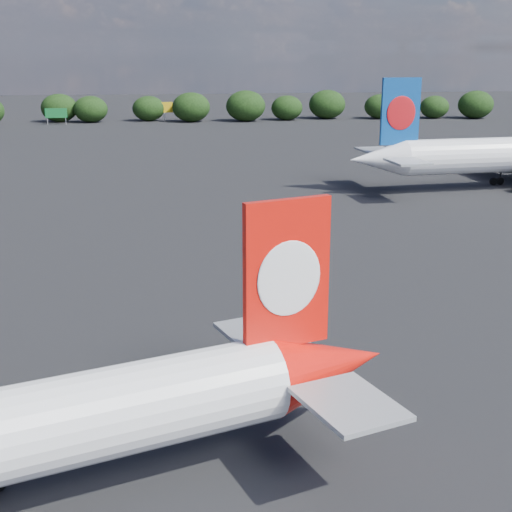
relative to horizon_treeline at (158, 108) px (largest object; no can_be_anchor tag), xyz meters
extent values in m
plane|color=black|center=(-10.36, -120.14, -3.94)|extent=(500.00, 500.00, 0.00)
cone|color=red|center=(8.37, -176.84, 0.35)|extent=(7.87, 6.23, 4.29)
cube|color=red|center=(5.92, -177.64, 5.85)|extent=(4.62, 1.89, 7.73)
ellipsoid|color=white|center=(6.00, -177.89, 5.69)|extent=(3.48, 1.29, 3.95)
ellipsoid|color=white|center=(5.84, -177.40, 5.69)|extent=(3.48, 1.29, 3.95)
cube|color=#A2A6AA|center=(8.22, -181.86, 0.69)|extent=(5.28, 6.10, 0.26)
cube|color=#A2A6AA|center=(5.26, -172.89, 0.69)|extent=(5.28, 6.10, 0.26)
cone|color=white|center=(31.03, -111.77, 1.30)|extent=(8.82, 5.95, 5.25)
cube|color=#0C428E|center=(34.17, -111.50, 8.02)|extent=(5.80, 1.02, 9.45)
ellipsoid|color=red|center=(34.20, -111.81, 7.83)|extent=(4.41, 0.59, 4.83)
ellipsoid|color=red|center=(34.15, -111.18, 7.83)|extent=(4.41, 0.59, 4.83)
cube|color=#A2A6AA|center=(33.62, -117.34, 1.72)|extent=(5.25, 6.68, 0.31)
cube|color=#A2A6AA|center=(32.63, -105.83, 1.72)|extent=(5.25, 6.68, 0.31)
cube|color=#A2A6AA|center=(56.01, -95.92, -0.38)|extent=(8.60, 21.50, 0.58)
cylinder|color=black|center=(52.73, -106.74, -2.37)|extent=(0.32, 0.32, 2.62)
cylinder|color=black|center=(52.73, -106.74, -3.37)|extent=(1.19, 0.57, 1.15)
cylinder|color=black|center=(51.58, -106.83, -3.37)|extent=(1.19, 0.57, 1.15)
cube|color=#13632A|center=(-28.36, -4.14, -0.74)|extent=(6.00, 0.30, 2.60)
cylinder|color=gray|center=(-30.86, -4.14, -2.94)|extent=(0.20, 0.20, 2.00)
cylinder|color=gray|center=(-25.86, -4.14, -2.94)|extent=(0.20, 0.20, 2.00)
cube|color=yellow|center=(1.64, 1.86, 0.06)|extent=(5.00, 0.30, 3.00)
cylinder|color=gray|center=(1.64, 1.86, -2.69)|extent=(0.30, 0.30, 2.50)
ellipsoid|color=black|center=(-28.38, 3.32, 0.07)|extent=(10.43, 8.83, 8.02)
ellipsoid|color=black|center=(-19.33, 0.83, -0.19)|extent=(9.75, 8.25, 7.50)
ellipsoid|color=black|center=(-2.88, 2.86, -0.33)|extent=(9.40, 7.95, 7.23)
ellipsoid|color=black|center=(9.34, -1.55, 0.26)|extent=(10.93, 9.25, 8.41)
ellipsoid|color=black|center=(25.18, -1.93, 0.50)|extent=(11.54, 9.77, 8.88)
ellipsoid|color=black|center=(37.69, 0.02, -0.34)|extent=(9.37, 7.93, 7.21)
ellipsoid|color=black|center=(50.49, 2.77, 0.34)|extent=(11.13, 9.42, 8.56)
ellipsoid|color=black|center=(66.33, 0.55, -0.29)|extent=(9.49, 8.03, 7.30)
ellipsoid|color=black|center=(83.14, -0.44, -0.54)|extent=(8.85, 7.49, 6.81)
ellipsoid|color=black|center=(95.28, -2.63, 0.23)|extent=(10.84, 9.17, 8.34)
camera|label=1|loc=(-0.21, -211.24, 16.81)|focal=50.00mm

